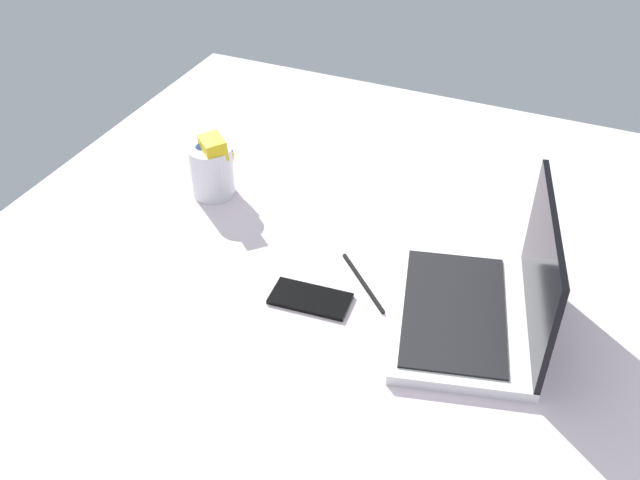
# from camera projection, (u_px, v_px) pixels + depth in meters

# --- Properties ---
(bed_mattress) EXTENTS (1.80, 1.40, 0.18)m
(bed_mattress) POSITION_uv_depth(u_px,v_px,m) (304.00, 354.00, 1.29)
(bed_mattress) COLOR silver
(bed_mattress) RESTS_ON ground
(laptop) EXTENTS (0.38, 0.30, 0.23)m
(laptop) POSITION_uv_depth(u_px,v_px,m) (483.00, 303.00, 1.20)
(laptop) COLOR silver
(laptop) RESTS_ON bed_mattress
(snack_cup) EXTENTS (0.09, 0.09, 0.14)m
(snack_cup) POSITION_uv_depth(u_px,v_px,m) (212.00, 168.00, 1.49)
(snack_cup) COLOR silver
(snack_cup) RESTS_ON bed_mattress
(cell_phone) EXTENTS (0.08, 0.15, 0.01)m
(cell_phone) POSITION_uv_depth(u_px,v_px,m) (310.00, 299.00, 1.26)
(cell_phone) COLOR black
(cell_phone) RESTS_ON bed_mattress
(charger_cable) EXTENTS (0.12, 0.13, 0.01)m
(charger_cable) POSITION_uv_depth(u_px,v_px,m) (363.00, 283.00, 1.30)
(charger_cable) COLOR black
(charger_cable) RESTS_ON bed_mattress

